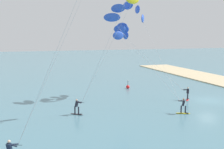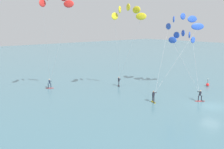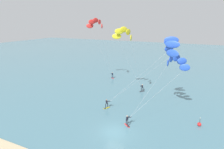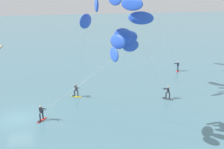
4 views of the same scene
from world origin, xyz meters
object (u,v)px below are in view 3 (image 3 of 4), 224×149
kitesurfer_far_out (169,48)px  kitesurfer_downwind (97,26)px  kitesurfer_nearshore (174,64)px  marker_buoy (199,124)px  kitesurfer_mid_water (124,36)px

kitesurfer_far_out → kitesurfer_downwind: size_ratio=0.81×
kitesurfer_nearshore → marker_buoy: kitesurfer_nearshore is taller
kitesurfer_nearshore → kitesurfer_downwind: kitesurfer_downwind is taller
kitesurfer_far_out → marker_buoy: bearing=-20.2°
kitesurfer_mid_water → marker_buoy: bearing=-21.6°
kitesurfer_nearshore → marker_buoy: (4.63, -2.29, -8.18)m
kitesurfer_far_out → marker_buoy: size_ratio=9.25×
kitesurfer_nearshore → kitesurfer_far_out: (-1.00, -0.22, 2.54)m
kitesurfer_nearshore → kitesurfer_far_out: bearing=-167.4°
kitesurfer_far_out → marker_buoy: 12.28m
kitesurfer_nearshore → kitesurfer_mid_water: kitesurfer_mid_water is taller
kitesurfer_downwind → marker_buoy: size_ratio=11.38×
kitesurfer_nearshore → kitesurfer_mid_water: (-9.83, 3.44, 3.83)m
kitesurfer_nearshore → marker_buoy: 9.67m
kitesurfer_nearshore → kitesurfer_downwind: size_ratio=0.64×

